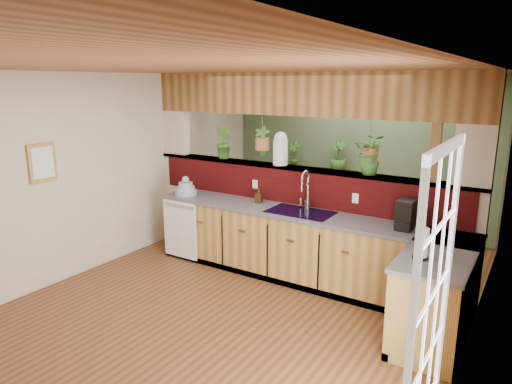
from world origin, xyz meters
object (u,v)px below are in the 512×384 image
Objects in this scene: soap_dispenser at (259,195)px; paper_towel at (421,244)px; glass_jar at (280,148)px; faucet at (306,188)px; dish_stack at (186,189)px; shelving_console at (314,196)px; coffee_maker at (406,215)px.

soap_dispenser is 0.64× the size of paper_towel.
glass_jar reaches higher than soap_dispenser.
faucet is 0.70m from soap_dispenser.
soap_dispenser is at bearing 159.06° from paper_towel.
faucet is 1.80m from dish_stack.
shelving_console is at bearing 112.57° from faucet.
soap_dispenser is 1.96m from coffee_maker.
glass_jar reaches higher than dish_stack.
glass_jar reaches higher than paper_towel.
glass_jar is 2.24m from shelving_console.
coffee_maker is 0.88m from paper_towel.
dish_stack reaches higher than shelving_console.
shelving_console is at bearing 129.55° from paper_towel.
shelving_console is at bearing 101.38° from glass_jar.
coffee_maker reaches higher than dish_stack.
paper_towel is at bearing -20.94° from soap_dispenser.
dish_stack is 1.57× the size of soap_dispenser.
dish_stack is at bearing -130.92° from shelving_console.
dish_stack is 0.21× the size of shelving_console.
faucet is 2.40m from shelving_console.
dish_stack is at bearing -159.80° from glass_jar.
glass_jar is at bearing 57.09° from soap_dispenser.
paper_towel is (0.35, -0.80, -0.01)m from coffee_maker.
glass_jar is at bearing -98.86° from shelving_console.
dish_stack is at bearing -172.10° from faucet.
shelving_console is at bearing 69.32° from dish_stack.
faucet reaches higher than coffee_maker.
soap_dispenser reaches higher than shelving_console.
soap_dispenser is 0.61× the size of coffee_maker.
paper_towel reaches higher than shelving_console.
soap_dispenser is at bearing -176.30° from faucet.
soap_dispenser is 2.23m from shelving_console.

